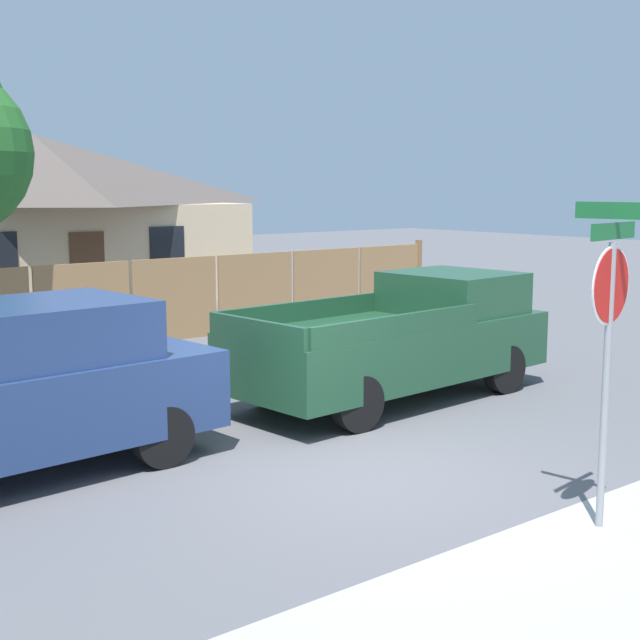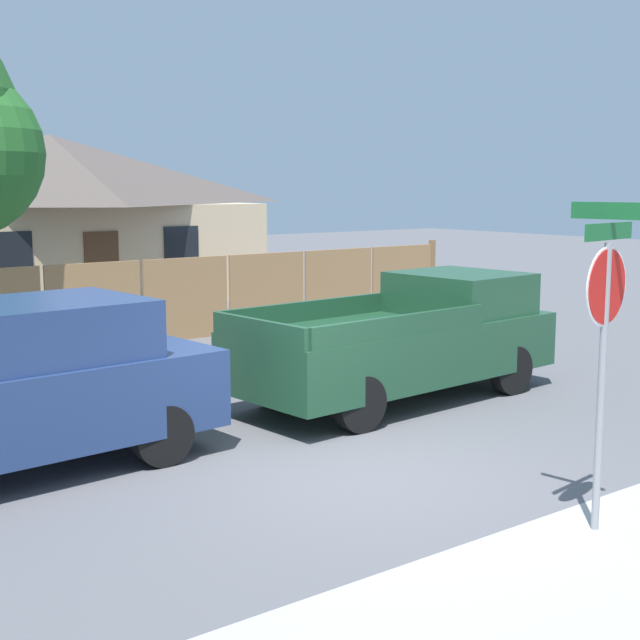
{
  "view_description": "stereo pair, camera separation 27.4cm",
  "coord_description": "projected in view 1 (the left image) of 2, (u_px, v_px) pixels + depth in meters",
  "views": [
    {
      "loc": [
        -6.27,
        -7.02,
        3.14
      ],
      "look_at": [
        0.09,
        0.91,
        1.6
      ],
      "focal_mm": 50.0,
      "sensor_mm": 36.0,
      "label": 1
    },
    {
      "loc": [
        -6.05,
        -7.18,
        3.14
      ],
      "look_at": [
        0.09,
        0.91,
        1.6
      ],
      "focal_mm": 50.0,
      "sensor_mm": 36.0,
      "label": 2
    }
  ],
  "objects": [
    {
      "name": "wooden_fence",
      "position": [
        175.0,
        299.0,
        18.12
      ],
      "size": [
        14.03,
        0.12,
        1.78
      ],
      "color": "#997047",
      "rests_on": "ground"
    },
    {
      "name": "red_suv",
      "position": [
        3.0,
        387.0,
        9.5
      ],
      "size": [
        4.72,
        2.21,
        1.89
      ],
      "rotation": [
        0.0,
        0.0,
        0.07
      ],
      "color": "navy",
      "rests_on": "ground"
    },
    {
      "name": "orange_pickup",
      "position": [
        401.0,
        339.0,
        13.19
      ],
      "size": [
        5.26,
        2.37,
        1.8
      ],
      "rotation": [
        0.0,
        0.0,
        0.07
      ],
      "color": "#1E472D",
      "rests_on": "ground"
    },
    {
      "name": "stop_sign",
      "position": [
        609.0,
        313.0,
        7.98
      ],
      "size": [
        0.82,
        0.74,
        2.99
      ],
      "rotation": [
        0.0,
        0.0,
        0.14
      ],
      "color": "gray",
      "rests_on": "ground"
    },
    {
      "name": "ground_plane",
      "position": [
        366.0,
        474.0,
        9.76
      ],
      "size": [
        80.0,
        80.0,
        0.0
      ],
      "primitive_type": "plane",
      "color": "#56565B"
    },
    {
      "name": "house",
      "position": [
        36.0,
        215.0,
        24.28
      ],
      "size": [
        10.69,
        6.94,
        4.5
      ],
      "color": "beige",
      "rests_on": "ground"
    }
  ]
}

